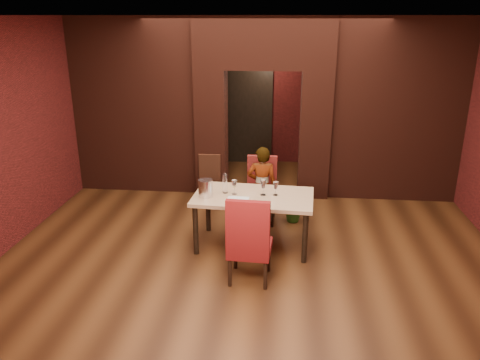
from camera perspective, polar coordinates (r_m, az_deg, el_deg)
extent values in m
plane|color=#4C2913|center=(7.16, 1.74, -7.12)|extent=(8.00, 8.00, 0.00)
cube|color=silver|center=(6.40, 2.05, 19.44)|extent=(7.00, 8.00, 0.04)
cube|color=maroon|center=(10.52, 3.43, 10.68)|extent=(7.00, 0.04, 3.20)
cube|color=maroon|center=(2.91, -3.80, -14.04)|extent=(7.00, 0.04, 3.20)
cube|color=maroon|center=(7.67, -25.35, 5.53)|extent=(0.04, 8.00, 3.20)
cube|color=maroon|center=(8.74, -3.48, 5.86)|extent=(0.55, 0.55, 2.30)
cube|color=maroon|center=(8.65, 9.10, 5.50)|extent=(0.55, 0.55, 2.30)
cube|color=maroon|center=(8.41, 2.96, 16.37)|extent=(2.45, 0.55, 0.90)
cube|color=maroon|center=(8.98, -12.58, 8.74)|extent=(2.28, 0.35, 3.20)
cube|color=maroon|center=(8.75, 18.61, 7.92)|extent=(2.28, 0.35, 3.20)
cube|color=#AB5531|center=(8.63, -3.71, 1.52)|extent=(0.40, 0.03, 0.50)
cube|color=black|center=(10.58, 1.17, 7.73)|extent=(0.90, 0.08, 2.10)
cube|color=black|center=(10.54, 1.15, 7.69)|extent=(1.02, 0.04, 2.22)
cube|color=tan|center=(6.79, 1.61, -4.97)|extent=(1.74, 1.04, 0.79)
cube|color=maroon|center=(7.53, 2.58, -1.33)|extent=(0.49, 0.49, 1.06)
cube|color=maroon|center=(5.88, 1.24, -7.03)|extent=(0.56, 0.56, 1.16)
imported|color=silver|center=(7.40, 2.67, -0.76)|extent=(0.48, 0.32, 1.29)
cube|color=silver|center=(6.49, -0.25, -2.36)|extent=(0.30, 0.23, 0.00)
cylinder|color=silver|center=(6.56, -4.22, -1.01)|extent=(0.20, 0.20, 0.25)
cylinder|color=white|center=(6.67, -1.84, -0.36)|extent=(0.07, 0.07, 0.30)
imported|color=#265E1B|center=(7.70, 6.58, -3.40)|extent=(0.54, 0.53, 0.45)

